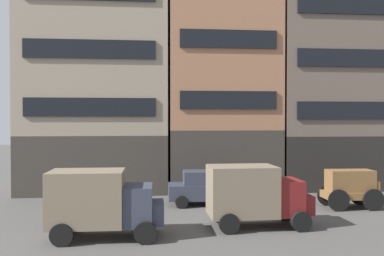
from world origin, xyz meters
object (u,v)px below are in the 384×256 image
at_px(delivery_truck_far, 255,194).
at_px(fire_hydrant_curbside, 65,194).
at_px(sedan_dark, 202,188).
at_px(pedestrian_officer, 366,183).
at_px(cargo_wagon, 351,186).
at_px(delivery_truck_near, 102,201).

xyz_separation_m(delivery_truck_far, fire_hydrant_curbside, (-9.16, 6.29, -1.00)).
distance_m(delivery_truck_far, fire_hydrant_curbside, 11.16).
xyz_separation_m(sedan_dark, pedestrian_officer, (9.34, 0.22, 0.07)).
bearing_deg(pedestrian_officer, sedan_dark, -178.65).
relative_size(cargo_wagon, pedestrian_officer, 1.64).
xyz_separation_m(delivery_truck_near, pedestrian_officer, (13.95, 6.05, -0.44)).
bearing_deg(delivery_truck_near, delivery_truck_far, 9.26).
distance_m(pedestrian_officer, fire_hydrant_curbside, 16.89).
bearing_deg(sedan_dark, pedestrian_officer, 1.35).
height_order(delivery_truck_near, sedan_dark, delivery_truck_near).
bearing_deg(fire_hydrant_curbside, sedan_dark, -11.19).
xyz_separation_m(pedestrian_officer, fire_hydrant_curbside, (-16.84, 1.26, -0.55)).
relative_size(cargo_wagon, delivery_truck_far, 0.67).
bearing_deg(delivery_truck_far, pedestrian_officer, 33.25).
height_order(cargo_wagon, fire_hydrant_curbside, cargo_wagon).
bearing_deg(delivery_truck_far, sedan_dark, 109.11).
distance_m(sedan_dark, fire_hydrant_curbside, 7.66).
xyz_separation_m(delivery_truck_near, fire_hydrant_curbside, (-2.88, 7.32, -1.00)).
bearing_deg(delivery_truck_near, fire_hydrant_curbside, 111.50).
relative_size(delivery_truck_near, fire_hydrant_curbside, 5.26).
height_order(delivery_truck_near, fire_hydrant_curbside, delivery_truck_near).
distance_m(delivery_truck_near, pedestrian_officer, 15.22).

